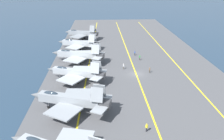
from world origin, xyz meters
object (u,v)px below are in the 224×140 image
at_px(parked_jet_third, 76,72).
at_px(crew_blue_vest, 135,53).
at_px(crew_brown_vest, 150,70).
at_px(parked_jet_sixth, 82,33).
at_px(crew_white_vest, 124,66).
at_px(parked_jet_fifth, 79,43).
at_px(crew_yellow_vest, 147,127).
at_px(crew_green_vest, 140,57).
at_px(parked_jet_second, 71,100).
at_px(parked_jet_fourth, 78,54).

height_order(parked_jet_third, crew_blue_vest, parked_jet_third).
bearing_deg(crew_brown_vest, parked_jet_sixth, 28.75).
distance_m(parked_jet_third, crew_white_vest, 15.58).
xyz_separation_m(parked_jet_sixth, crew_blue_vest, (-23.89, -19.83, -1.72)).
bearing_deg(parked_jet_fifth, parked_jet_sixth, -0.63).
bearing_deg(crew_yellow_vest, crew_green_vest, -7.49).
xyz_separation_m(crew_yellow_vest, crew_blue_vest, (43.20, -4.11, 0.04)).
height_order(parked_jet_fifth, crew_yellow_vest, parked_jet_fifth).
relative_size(parked_jet_second, crew_green_vest, 10.19).
height_order(crew_yellow_vest, crew_blue_vest, crew_blue_vest).
bearing_deg(parked_jet_fourth, crew_blue_vest, -72.77).
bearing_deg(parked_jet_second, crew_green_vest, -31.84).
bearing_deg(crew_white_vest, parked_jet_fourth, 63.81).
distance_m(parked_jet_third, parked_jet_sixth, 44.81).
bearing_deg(crew_white_vest, parked_jet_sixth, 21.81).
relative_size(parked_jet_third, crew_blue_vest, 9.48).
relative_size(parked_jet_third, crew_yellow_vest, 9.91).
xyz_separation_m(parked_jet_second, crew_yellow_vest, (-7.45, -14.14, -1.87)).
xyz_separation_m(parked_jet_fifth, crew_white_vest, (-21.18, -14.80, -1.43)).
distance_m(parked_jet_second, crew_yellow_vest, 16.09).
relative_size(parked_jet_third, crew_white_vest, 9.30).
bearing_deg(crew_brown_vest, crew_blue_vest, 7.16).
distance_m(parked_jet_third, parked_jet_fourth, 15.01).
height_order(parked_jet_third, parked_jet_sixth, parked_jet_sixth).
xyz_separation_m(crew_blue_vest, crew_brown_vest, (-15.91, -2.00, -0.04)).
height_order(parked_jet_fifth, crew_blue_vest, parked_jet_fifth).
relative_size(parked_jet_third, parked_jet_fourth, 0.94).
height_order(parked_jet_second, crew_brown_vest, parked_jet_second).
distance_m(parked_jet_fourth, crew_white_vest, 15.47).
bearing_deg(parked_jet_sixth, parked_jet_fifth, 179.37).
bearing_deg(parked_jet_third, parked_jet_fifth, 3.24).
bearing_deg(parked_jet_fourth, parked_jet_fifth, 3.98).
relative_size(parked_jet_sixth, crew_yellow_vest, 9.32).
bearing_deg(crew_blue_vest, crew_white_vest, 157.70).
bearing_deg(parked_jet_second, crew_blue_vest, -27.04).
xyz_separation_m(parked_jet_second, crew_blue_vest, (35.75, -18.25, -1.82)).
bearing_deg(parked_jet_second, crew_yellow_vest, -117.78).
xyz_separation_m(parked_jet_sixth, crew_white_vest, (-36.57, -14.63, -1.70)).
bearing_deg(crew_blue_vest, parked_jet_fifth, 66.98).
bearing_deg(parked_jet_fifth, crew_blue_vest, -113.02).
bearing_deg(parked_jet_third, crew_white_vest, -58.00).
bearing_deg(crew_blue_vest, parked_jet_fourth, 107.23).
xyz_separation_m(crew_blue_vest, crew_white_vest, (-12.68, 5.20, 0.02)).
bearing_deg(crew_yellow_vest, parked_jet_third, 32.53).
bearing_deg(crew_white_vest, crew_brown_vest, -114.16).
bearing_deg(parked_jet_second, crew_brown_vest, -45.58).
height_order(parked_jet_fifth, crew_white_vest, parked_jet_fifth).
bearing_deg(parked_jet_second, parked_jet_third, 0.34).
bearing_deg(parked_jet_fifth, parked_jet_fourth, -176.02).
bearing_deg(parked_jet_fourth, crew_brown_vest, -115.50).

